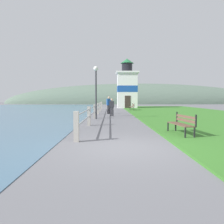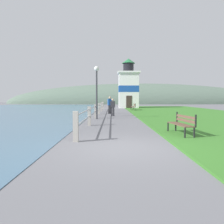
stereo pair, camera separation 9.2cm
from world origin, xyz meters
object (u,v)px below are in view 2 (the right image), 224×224
at_px(person_strolling, 109,104).
at_px(person_by_railing, 112,107).
at_px(park_bench_near, 181,123).
at_px(lamp_post, 96,83).
at_px(park_bench_midway, 133,106).
at_px(lighthouse, 127,87).

relative_size(person_strolling, person_by_railing, 1.14).
bearing_deg(park_bench_near, person_by_railing, -80.33).
bearing_deg(person_strolling, park_bench_near, 170.04).
bearing_deg(person_by_railing, lamp_post, 167.45).
xyz_separation_m(park_bench_midway, lamp_post, (-3.95, -11.95, 2.20)).
bearing_deg(park_bench_near, park_bench_midway, -95.98).
bearing_deg(lighthouse, park_bench_midway, -89.13).
bearing_deg(person_by_railing, park_bench_near, -152.49).
relative_size(park_bench_near, person_by_railing, 1.19).
height_order(park_bench_midway, person_strolling, person_strolling).
bearing_deg(lighthouse, person_by_railing, -98.89).
relative_size(lighthouse, person_by_railing, 5.20).
xyz_separation_m(park_bench_near, lamp_post, (-4.10, 7.31, 2.20)).
height_order(person_strolling, person_by_railing, person_strolling).
relative_size(park_bench_near, park_bench_midway, 0.95).
height_order(park_bench_near, person_strolling, person_strolling).
bearing_deg(lighthouse, lamp_post, -101.11).
height_order(lighthouse, lamp_post, lighthouse).
distance_m(park_bench_near, person_by_railing, 10.44).
distance_m(person_by_railing, lamp_post, 3.52).
bearing_deg(park_bench_midway, lighthouse, -89.11).
xyz_separation_m(lighthouse, person_strolling, (-2.90, -13.73, -2.44)).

